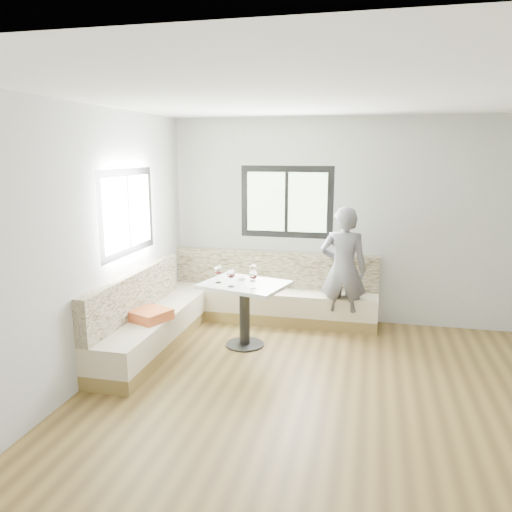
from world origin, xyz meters
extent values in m
cube|color=brown|center=(0.00, 0.00, 0.00)|extent=(5.00, 5.00, 0.01)
cube|color=white|center=(0.00, 0.00, 2.80)|extent=(5.00, 5.00, 0.01)
cube|color=#B7B7B2|center=(0.00, 2.50, 1.40)|extent=(5.00, 0.01, 2.80)
cube|color=#B7B7B2|center=(0.00, -2.50, 1.40)|extent=(5.00, 0.01, 2.80)
cube|color=#B7B7B2|center=(-2.50, 0.00, 1.40)|extent=(0.01, 5.00, 2.80)
cube|color=black|center=(-0.90, 2.49, 1.65)|extent=(1.30, 0.02, 1.00)
cube|color=black|center=(-2.49, 0.90, 1.65)|extent=(0.02, 1.30, 1.00)
cube|color=olive|center=(-1.05, 2.23, 0.08)|extent=(2.90, 0.55, 0.16)
cube|color=beige|center=(-1.05, 2.23, 0.30)|extent=(2.90, 0.55, 0.29)
cube|color=beige|center=(-1.05, 2.43, 0.70)|extent=(2.90, 0.14, 0.50)
cube|color=olive|center=(-2.23, 0.82, 0.08)|extent=(0.55, 2.25, 0.16)
cube|color=beige|center=(-2.23, 0.82, 0.30)|extent=(0.55, 2.25, 0.29)
cube|color=beige|center=(-2.43, 0.82, 0.70)|extent=(0.14, 2.25, 0.50)
cube|color=#D75F2B|center=(-2.15, 0.66, 0.51)|extent=(0.51, 0.51, 0.12)
cylinder|color=black|center=(-1.19, 1.25, 0.01)|extent=(0.47, 0.47, 0.02)
cylinder|color=black|center=(-1.19, 1.25, 0.37)|extent=(0.13, 0.13, 0.75)
cube|color=white|center=(-1.19, 1.25, 0.77)|extent=(1.12, 0.97, 0.04)
imported|color=#5C5A63|center=(-0.07, 2.05, 0.83)|extent=(0.61, 0.41, 1.66)
cylinder|color=white|center=(-1.26, 1.38, 0.81)|extent=(0.09, 0.09, 0.04)
sphere|color=black|center=(-1.25, 1.39, 0.82)|extent=(0.02, 0.02, 0.02)
sphere|color=black|center=(-1.27, 1.39, 0.82)|extent=(0.02, 0.02, 0.02)
sphere|color=black|center=(-1.26, 1.37, 0.82)|extent=(0.02, 0.02, 0.02)
cylinder|color=white|center=(-1.50, 1.19, 0.79)|extent=(0.07, 0.07, 0.01)
cylinder|color=white|center=(-1.50, 1.19, 0.85)|extent=(0.01, 0.01, 0.09)
ellipsoid|color=white|center=(-1.50, 1.19, 0.95)|extent=(0.10, 0.10, 0.12)
cylinder|color=#460206|center=(-1.50, 1.19, 0.92)|extent=(0.07, 0.07, 0.02)
cylinder|color=white|center=(-1.30, 1.05, 0.79)|extent=(0.07, 0.07, 0.01)
cylinder|color=white|center=(-1.30, 1.05, 0.85)|extent=(0.01, 0.01, 0.09)
ellipsoid|color=white|center=(-1.30, 1.05, 0.95)|extent=(0.10, 0.10, 0.12)
cylinder|color=#460206|center=(-1.30, 1.05, 0.92)|extent=(0.07, 0.07, 0.02)
cylinder|color=white|center=(-1.04, 1.06, 0.79)|extent=(0.07, 0.07, 0.01)
cylinder|color=white|center=(-1.04, 1.06, 0.85)|extent=(0.01, 0.01, 0.09)
ellipsoid|color=white|center=(-1.04, 1.06, 0.95)|extent=(0.10, 0.10, 0.12)
cylinder|color=#460206|center=(-1.04, 1.06, 0.92)|extent=(0.07, 0.07, 0.02)
cylinder|color=white|center=(-1.11, 1.35, 0.79)|extent=(0.07, 0.07, 0.01)
cylinder|color=white|center=(-1.11, 1.35, 0.85)|extent=(0.01, 0.01, 0.09)
ellipsoid|color=white|center=(-1.11, 1.35, 0.95)|extent=(0.10, 0.10, 0.12)
cylinder|color=#460206|center=(-1.11, 1.35, 0.92)|extent=(0.07, 0.07, 0.02)
camera|label=1|loc=(0.26, -4.36, 2.33)|focal=35.00mm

